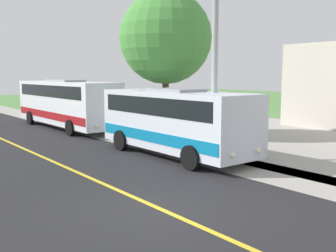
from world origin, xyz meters
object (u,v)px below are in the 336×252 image
Objects in this scene: shuttle_bus_front at (175,119)px; transit_bus_rear at (66,102)px; street_light_pole at (213,51)px; tree_curbside at (166,38)px.

shuttle_bus_front is 10.83m from transit_bus_rear.
street_light_pole reaches higher than transit_bus_rear.
shuttle_bus_front is 0.99× the size of tree_curbside.
street_light_pole is (-0.41, 12.58, 2.57)m from transit_bus_rear.
transit_bus_rear is 1.34× the size of tree_curbside.
shuttle_bus_front is at bearing 56.53° from tree_curbside.
tree_curbside reaches higher than shuttle_bus_front.
street_light_pole is 0.99× the size of tree_curbside.
tree_curbside is at bearing -123.47° from shuttle_bus_front.
tree_curbside is (-2.53, -6.14, 1.05)m from street_light_pole.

